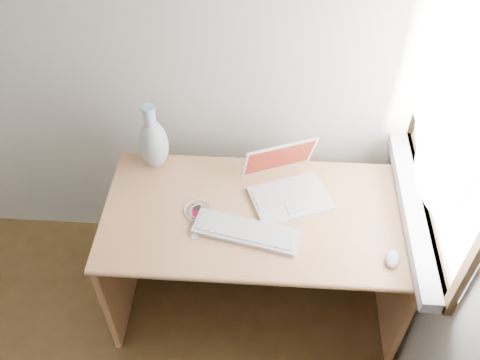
# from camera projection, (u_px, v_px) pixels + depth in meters

# --- Properties ---
(back_wall) EXTENTS (3.50, 0.04, 2.60)m
(back_wall) POSITION_uv_depth(u_px,v_px,m) (25.00, 32.00, 2.28)
(back_wall) COLOR beige
(back_wall) RESTS_ON floor
(window) EXTENTS (0.11, 0.99, 1.10)m
(window) POSITION_uv_depth(u_px,v_px,m) (453.00, 121.00, 1.91)
(window) COLOR white
(window) RESTS_ON right_wall
(desk) EXTENTS (1.36, 0.68, 0.72)m
(desk) POSITION_uv_depth(u_px,v_px,m) (258.00, 228.00, 2.55)
(desk) COLOR tan
(desk) RESTS_ON floor
(laptop) EXTENTS (0.40, 0.39, 0.23)m
(laptop) POSITION_uv_depth(u_px,v_px,m) (291.00, 185.00, 2.39)
(laptop) COLOR white
(laptop) RESTS_ON desk
(external_keyboard) EXTENTS (0.47, 0.23, 0.02)m
(external_keyboard) POSITION_uv_depth(u_px,v_px,m) (246.00, 231.00, 2.26)
(external_keyboard) COLOR silver
(external_keyboard) RESTS_ON desk
(mouse) EXTENTS (0.08, 0.11, 0.03)m
(mouse) POSITION_uv_depth(u_px,v_px,m) (393.00, 258.00, 2.16)
(mouse) COLOR white
(mouse) RESTS_ON desk
(ipod) EXTENTS (0.05, 0.09, 0.01)m
(ipod) POSITION_uv_depth(u_px,v_px,m) (197.00, 211.00, 2.34)
(ipod) COLOR #A40B29
(ipod) RESTS_ON desk
(cable_coil) EXTENTS (0.16, 0.16, 0.01)m
(cable_coil) POSITION_uv_depth(u_px,v_px,m) (198.00, 210.00, 2.35)
(cable_coil) COLOR silver
(cable_coil) RESTS_ON desk
(remote) EXTENTS (0.03, 0.08, 0.01)m
(remote) POSITION_uv_depth(u_px,v_px,m) (195.00, 233.00, 2.26)
(remote) COLOR silver
(remote) RESTS_ON desk
(vase) EXTENTS (0.14, 0.14, 0.35)m
(vase) POSITION_uv_depth(u_px,v_px,m) (154.00, 142.00, 2.45)
(vase) COLOR #AFBBCA
(vase) RESTS_ON desk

